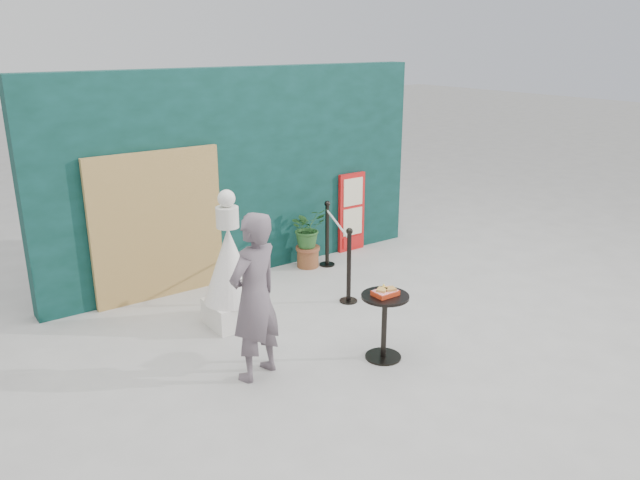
# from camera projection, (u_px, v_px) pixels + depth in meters

# --- Properties ---
(ground) EXTENTS (60.00, 60.00, 0.00)m
(ground) POSITION_uv_depth(u_px,v_px,m) (382.00, 350.00, 7.08)
(ground) COLOR #ADAAA5
(ground) RESTS_ON ground
(back_wall) EXTENTS (6.00, 0.30, 3.00)m
(back_wall) POSITION_uv_depth(u_px,v_px,m) (242.00, 174.00, 9.05)
(back_wall) COLOR black
(back_wall) RESTS_ON ground
(bamboo_fence) EXTENTS (1.80, 0.08, 2.00)m
(bamboo_fence) POSITION_uv_depth(u_px,v_px,m) (158.00, 226.00, 8.27)
(bamboo_fence) COLOR tan
(bamboo_fence) RESTS_ON ground
(woman) EXTENTS (0.75, 0.60, 1.78)m
(woman) POSITION_uv_depth(u_px,v_px,m) (254.00, 297.00, 6.29)
(woman) COLOR #60525A
(woman) RESTS_ON ground
(menu_board) EXTENTS (0.50, 0.07, 1.30)m
(menu_board) POSITION_uv_depth(u_px,v_px,m) (352.00, 212.00, 10.22)
(menu_board) COLOR red
(menu_board) RESTS_ON ground
(statue) EXTENTS (0.67, 0.67, 1.70)m
(statue) POSITION_uv_depth(u_px,v_px,m) (230.00, 271.00, 7.53)
(statue) COLOR silver
(statue) RESTS_ON ground
(cafe_table) EXTENTS (0.52, 0.52, 0.75)m
(cafe_table) POSITION_uv_depth(u_px,v_px,m) (384.00, 316.00, 6.77)
(cafe_table) COLOR black
(cafe_table) RESTS_ON ground
(food_basket) EXTENTS (0.26, 0.19, 0.11)m
(food_basket) POSITION_uv_depth(u_px,v_px,m) (385.00, 292.00, 6.68)
(food_basket) COLOR red
(food_basket) RESTS_ON cafe_table
(planter) EXTENTS (0.55, 0.48, 0.93)m
(planter) POSITION_uv_depth(u_px,v_px,m) (308.00, 233.00, 9.50)
(planter) COLOR brown
(planter) RESTS_ON ground
(stanchion_barrier) EXTENTS (0.84, 1.54, 1.03)m
(stanchion_barrier) POSITION_uv_depth(u_px,v_px,m) (337.00, 250.00, 8.90)
(stanchion_barrier) COLOR black
(stanchion_barrier) RESTS_ON ground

